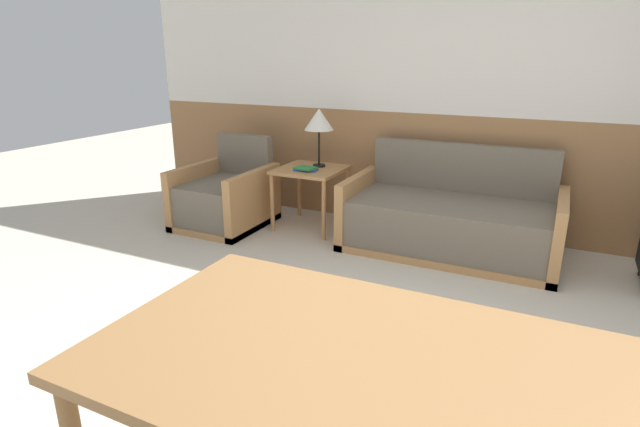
{
  "coord_description": "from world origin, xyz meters",
  "views": [
    {
      "loc": [
        0.61,
        -2.01,
        1.64
      ],
      "look_at": [
        -0.82,
        0.94,
        0.57
      ],
      "focal_mm": 28.0,
      "sensor_mm": 36.0,
      "label": 1
    }
  ],
  "objects_px": {
    "armchair": "(226,199)",
    "table_lamp": "(319,120)",
    "side_table": "(310,177)",
    "couch": "(450,221)",
    "dining_table": "(400,386)"
  },
  "relations": [
    {
      "from": "armchair",
      "to": "dining_table",
      "type": "distance_m",
      "value": 3.67
    },
    {
      "from": "armchair",
      "to": "side_table",
      "type": "bearing_deg",
      "value": 16.64
    },
    {
      "from": "couch",
      "to": "armchair",
      "type": "xyz_separation_m",
      "value": [
        -2.13,
        -0.27,
        -0.01
      ]
    },
    {
      "from": "table_lamp",
      "to": "dining_table",
      "type": "bearing_deg",
      "value": -59.97
    },
    {
      "from": "side_table",
      "to": "dining_table",
      "type": "relative_size",
      "value": 0.31
    },
    {
      "from": "armchair",
      "to": "table_lamp",
      "type": "relative_size",
      "value": 1.57
    },
    {
      "from": "armchair",
      "to": "side_table",
      "type": "height_order",
      "value": "armchair"
    },
    {
      "from": "dining_table",
      "to": "table_lamp",
      "type": "bearing_deg",
      "value": 120.03
    },
    {
      "from": "armchair",
      "to": "dining_table",
      "type": "relative_size",
      "value": 0.45
    },
    {
      "from": "armchair",
      "to": "table_lamp",
      "type": "distance_m",
      "value": 1.2
    },
    {
      "from": "side_table",
      "to": "dining_table",
      "type": "xyz_separation_m",
      "value": [
        1.77,
        -2.9,
        0.19
      ]
    },
    {
      "from": "armchair",
      "to": "table_lamp",
      "type": "bearing_deg",
      "value": 21.86
    },
    {
      "from": "side_table",
      "to": "table_lamp",
      "type": "distance_m",
      "value": 0.54
    },
    {
      "from": "couch",
      "to": "dining_table",
      "type": "distance_m",
      "value": 2.92
    },
    {
      "from": "couch",
      "to": "side_table",
      "type": "relative_size",
      "value": 2.93
    }
  ]
}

